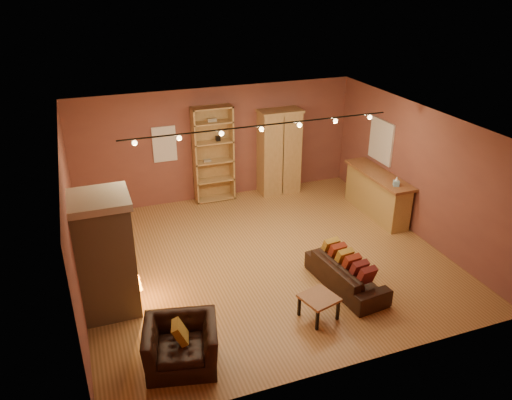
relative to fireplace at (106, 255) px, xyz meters
name	(u,v)px	position (x,y,z in m)	size (l,w,h in m)	color
floor	(264,258)	(3.04, 0.60, -1.06)	(7.00, 7.00, 0.00)	olive
ceiling	(265,124)	(3.04, 0.60, 1.74)	(7.00, 7.00, 0.00)	brown
back_wall	(217,144)	(3.04, 3.85, 0.34)	(7.00, 0.02, 2.80)	brown
left_wall	(72,225)	(-0.46, 0.60, 0.34)	(0.02, 6.50, 2.80)	brown
right_wall	(418,172)	(6.54, 0.60, 0.34)	(0.02, 6.50, 2.80)	brown
fireplace	(106,255)	(0.00, 0.00, 0.00)	(1.01, 0.98, 2.12)	#C3B087
back_window	(164,144)	(1.74, 3.83, 0.49)	(0.56, 0.04, 0.86)	white
bookcase	(213,153)	(2.88, 3.72, 0.16)	(0.98, 0.38, 2.39)	tan
armoire	(279,152)	(4.58, 3.57, 0.04)	(1.08, 0.61, 2.18)	tan
bar_counter	(377,194)	(6.24, 1.55, -0.54)	(0.58, 2.16, 1.03)	tan
tissue_box	(396,182)	(6.19, 0.82, 0.06)	(0.15, 0.15, 0.21)	#84B8D4
right_window	(381,141)	(6.51, 2.00, 0.59)	(0.05, 0.90, 1.00)	white
loveseat	(347,269)	(4.09, -0.84, -0.69)	(0.71, 1.82, 0.75)	black
armchair	(181,338)	(0.83, -1.73, -0.60)	(1.19, 0.91, 0.93)	black
coffee_table	(319,300)	(3.21, -1.47, -0.71)	(0.67, 0.67, 0.41)	#935C35
track_rail	(261,127)	(3.04, 0.80, 1.62)	(5.20, 0.09, 0.13)	black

